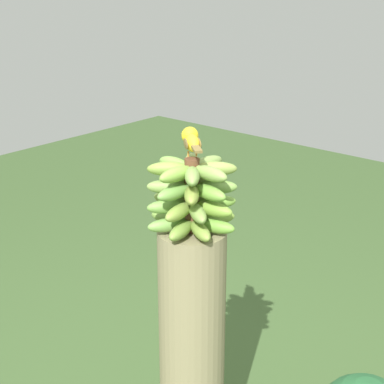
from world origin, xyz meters
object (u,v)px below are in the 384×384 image
(banana_tree, at_px, (192,358))
(banana_bunch, at_px, (192,195))
(fallen_banana, at_px, (199,329))
(perched_bird, at_px, (191,140))

(banana_tree, height_order, banana_bunch, banana_bunch)
(banana_tree, distance_m, fallen_banana, 0.99)
(banana_tree, relative_size, banana_bunch, 3.28)
(perched_bird, bearing_deg, fallen_banana, 128.49)
(banana_tree, height_order, perched_bird, perched_bird)
(fallen_banana, bearing_deg, perched_bird, -51.51)
(banana_tree, bearing_deg, perched_bird, 133.19)
(banana_tree, xyz_separation_m, perched_bird, (-0.03, 0.03, 0.76))
(perched_bird, xyz_separation_m, fallen_banana, (-0.53, 0.66, -1.21))
(perched_bird, bearing_deg, banana_bunch, -47.01)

